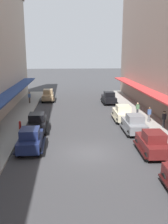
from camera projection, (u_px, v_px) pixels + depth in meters
The scene contains 13 objects.
ground_plane at pixel (90, 153), 19.01m from camera, with size 200.00×200.00×0.00m, color #38383A.
parked_car_1 at pixel (153, 142), 18.61m from camera, with size 2.26×4.30×1.84m.
parked_car_2 at pixel (134, 123), 23.55m from camera, with size 2.18×4.28×1.84m.
parked_car_3 at pixel (109, 97), 36.96m from camera, with size 2.16×4.27×1.84m.
parked_car_4 at pixel (30, 139), 19.36m from camera, with size 2.17×4.27×1.84m.
parked_car_5 at pixel (123, 113), 27.64m from camera, with size 2.23×4.29×1.84m.
parked_car_6 at pixel (37, 122), 24.05m from camera, with size 2.23×4.29×1.84m.
parked_car_7 at pixel (48, 95), 39.00m from camera, with size 2.23×4.29×1.84m.
fire_hydrant at pixel (20, 125), 24.35m from camera, with size 0.24×0.24×0.82m.
pedestrian_0 at pixel (138, 109), 29.22m from camera, with size 0.36×0.24×1.64m.
pedestrian_1 at pixel (29, 97), 36.70m from camera, with size 0.36×0.28×1.67m.
pedestrian_2 at pixel (149, 114), 26.73m from camera, with size 0.36×0.24×1.64m.
pedestrian_5 at pixel (164, 119), 24.75m from camera, with size 0.36×0.28×1.67m.
Camera 1 is at (-1.78, -17.63, 7.58)m, focal length 39.51 mm.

